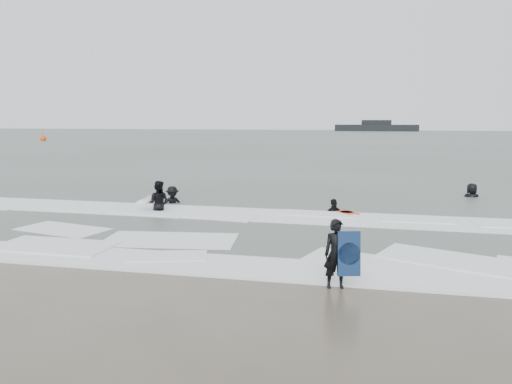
% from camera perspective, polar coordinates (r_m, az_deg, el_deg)
% --- Properties ---
extents(ground, '(320.00, 320.00, 0.00)m').
position_cam_1_polar(ground, '(13.42, -5.03, -7.67)').
color(ground, brown).
rests_on(ground, ground).
extents(sea, '(320.00, 320.00, 0.00)m').
position_cam_1_polar(sea, '(92.39, 10.97, 5.91)').
color(sea, '#47544C').
rests_on(sea, ground).
extents(surfer_centre, '(0.65, 0.52, 1.56)m').
position_cam_1_polar(surfer_centre, '(11.36, 9.10, -10.73)').
color(surfer_centre, black).
rests_on(surfer_centre, ground).
extents(surfer_wading, '(0.93, 0.75, 1.83)m').
position_cam_1_polar(surfer_wading, '(20.33, -11.05, -2.29)').
color(surfer_wading, black).
rests_on(surfer_wading, ground).
extents(surfer_breaker, '(1.23, 1.08, 1.66)m').
position_cam_1_polar(surfer_breaker, '(22.07, -9.51, -1.42)').
color(surfer_breaker, black).
rests_on(surfer_breaker, ground).
extents(surfer_right_near, '(1.10, 0.85, 1.74)m').
position_cam_1_polar(surfer_right_near, '(19.93, 8.91, -2.46)').
color(surfer_right_near, black).
rests_on(surfer_right_near, ground).
extents(surfer_right_far, '(0.99, 0.73, 1.86)m').
position_cam_1_polar(surfer_right_far, '(25.68, 23.39, -0.63)').
color(surfer_right_far, black).
rests_on(surfer_right_far, ground).
extents(surf_foam, '(30.03, 9.06, 0.09)m').
position_cam_1_polar(surf_foam, '(16.85, -1.03, -4.19)').
color(surf_foam, white).
rests_on(surf_foam, ground).
extents(bodyboards, '(9.03, 9.45, 1.25)m').
position_cam_1_polar(bodyboards, '(16.71, 1.30, -2.69)').
color(bodyboards, '#10244C').
rests_on(bodyboards, ground).
extents(buoy, '(1.00, 1.00, 1.65)m').
position_cam_1_polar(buoy, '(93.46, -23.16, 5.64)').
color(buoy, '#EE450A').
rests_on(buoy, ground).
extents(vessel_horizon, '(25.31, 4.52, 3.43)m').
position_cam_1_polar(vessel_horizon, '(161.04, 13.58, 7.22)').
color(vessel_horizon, black).
rests_on(vessel_horizon, ground).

